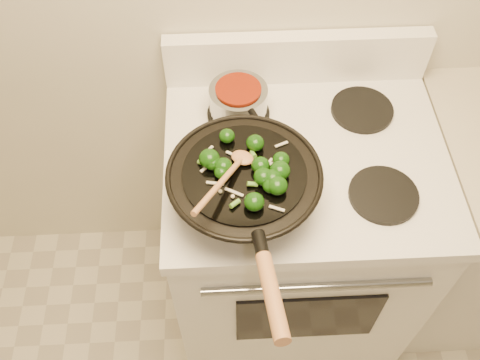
{
  "coord_description": "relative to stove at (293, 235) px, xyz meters",
  "views": [
    {
      "loc": [
        -0.42,
        0.26,
        2.06
      ],
      "look_at": [
        -0.38,
        1.02,
        1.02
      ],
      "focal_mm": 40.0,
      "sensor_mm": 36.0,
      "label": 1
    }
  ],
  "objects": [
    {
      "name": "stove",
      "position": [
        0.0,
        0.0,
        0.0
      ],
      "size": [
        0.78,
        0.67,
        1.08
      ],
      "color": "white",
      "rests_on": "ground"
    },
    {
      "name": "wok",
      "position": [
        -0.18,
        -0.16,
        0.53
      ],
      "size": [
        0.38,
        0.63,
        0.19
      ],
      "color": "black",
      "rests_on": "stove"
    },
    {
      "name": "stirfry",
      "position": [
        -0.16,
        -0.16,
        0.59
      ],
      "size": [
        0.22,
        0.24,
        0.04
      ],
      "color": "#103708",
      "rests_on": "wok"
    },
    {
      "name": "wooden_spoon",
      "position": [
        -0.22,
        -0.17,
        0.61
      ],
      "size": [
        0.15,
        0.24,
        0.08
      ],
      "color": "#AE7345",
      "rests_on": "wok"
    },
    {
      "name": "saucepan",
      "position": [
        -0.18,
        0.15,
        0.51
      ],
      "size": [
        0.16,
        0.25,
        0.1
      ],
      "color": "#909398",
      "rests_on": "stove"
    }
  ]
}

